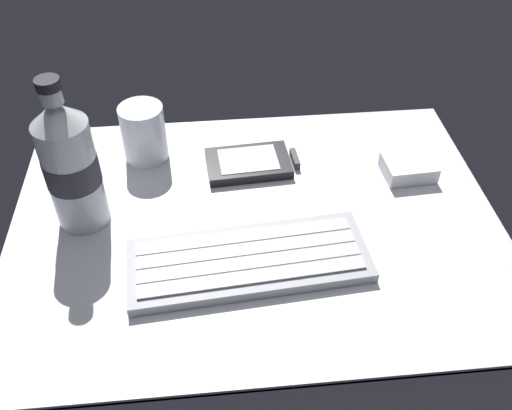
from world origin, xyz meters
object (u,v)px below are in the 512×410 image
(keyboard, at_px, (249,260))
(juice_cup, at_px, (144,135))
(handheld_device, at_px, (253,163))
(water_bottle, at_px, (71,165))
(charger_block, at_px, (408,168))

(keyboard, relative_size, juice_cup, 3.50)
(keyboard, distance_m, handheld_device, 0.19)
(keyboard, bearing_deg, water_bottle, 153.93)
(keyboard, relative_size, water_bottle, 1.43)
(handheld_device, bearing_deg, keyboard, -96.88)
(handheld_device, relative_size, water_bottle, 0.63)
(keyboard, height_order, charger_block, charger_block)
(water_bottle, bearing_deg, charger_block, 6.14)
(keyboard, distance_m, charger_block, 0.28)
(juice_cup, bearing_deg, water_bottle, -120.77)
(handheld_device, bearing_deg, juice_cup, 165.38)
(handheld_device, distance_m, charger_block, 0.22)
(water_bottle, distance_m, charger_block, 0.46)
(juice_cup, distance_m, charger_block, 0.38)
(charger_block, bearing_deg, handheld_device, 170.04)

